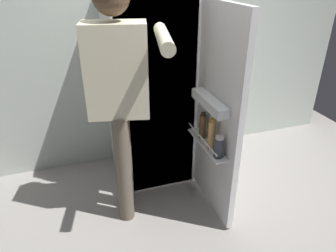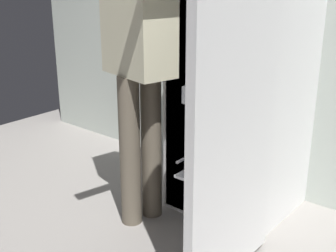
% 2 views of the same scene
% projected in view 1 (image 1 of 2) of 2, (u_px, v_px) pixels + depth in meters
% --- Properties ---
extents(ground_plane, '(5.10, 5.10, 0.00)m').
position_uv_depth(ground_plane, '(168.00, 205.00, 2.64)').
color(ground_plane, gray).
extents(kitchen_wall, '(4.40, 0.10, 2.45)m').
position_uv_depth(kitchen_wall, '(137.00, 37.00, 2.86)').
color(kitchen_wall, beige).
rests_on(kitchen_wall, ground_plane).
extents(refrigerator, '(0.71, 1.30, 1.66)m').
position_uv_depth(refrigerator, '(153.00, 92.00, 2.70)').
color(refrigerator, white).
rests_on(refrigerator, ground_plane).
extents(person, '(0.57, 0.80, 1.76)m').
position_uv_depth(person, '(120.00, 89.00, 2.10)').
color(person, '#665B4C').
rests_on(person, ground_plane).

